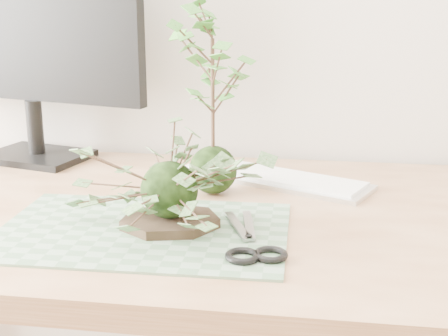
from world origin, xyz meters
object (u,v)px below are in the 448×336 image
Objects in this scene: ivy_kokedama at (169,164)px; monitor at (29,33)px; desk at (214,256)px; maple_kokedama at (213,51)px; keyboard at (273,177)px.

ivy_kokedama is 0.55× the size of monitor.
maple_kokedama is at bearing 100.48° from desk.
keyboard is at bearing 41.59° from maple_kokedama.
maple_kokedama is 0.70× the size of monitor.
keyboard is 0.76× the size of monitor.
desk is 3.02× the size of monitor.
ivy_kokedama is at bearing -29.89° from monitor.
maple_kokedama is (0.04, 0.19, 0.15)m from ivy_kokedama.
maple_kokedama reaches higher than ivy_kokedama.
desk is at bearing 61.77° from ivy_kokedama.
ivy_kokedama reaches higher than keyboard.
ivy_kokedama is at bearing -101.20° from maple_kokedama.
ivy_kokedama is 0.25m from maple_kokedama.
monitor is at bearing 148.19° from desk.
keyboard reaches higher than desk.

